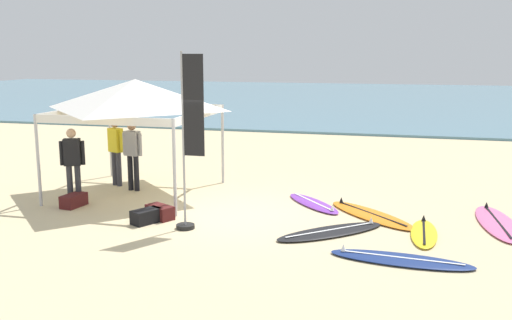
{
  "coord_description": "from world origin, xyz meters",
  "views": [
    {
      "loc": [
        3.54,
        -11.32,
        3.41
      ],
      "look_at": [
        0.32,
        0.97,
        1.0
      ],
      "focal_mm": 40.65,
      "sensor_mm": 36.0,
      "label": 1
    }
  ],
  "objects_px": {
    "surfboard_yellow": "(424,233)",
    "person_black": "(73,161)",
    "banner_flag": "(189,149)",
    "surfboard_black": "(331,231)",
    "gear_bag_by_pole": "(147,216)",
    "gear_bag_near_tent": "(160,212)",
    "person_grey": "(133,151)",
    "gear_bag_on_sand": "(74,200)",
    "surfboard_pink": "(497,223)",
    "surfboard_orange": "(371,215)",
    "surfboard_navy": "(401,259)",
    "person_yellow": "(116,147)",
    "canopy_tent": "(136,95)",
    "surfboard_purple": "(313,203)"
  },
  "relations": [
    {
      "from": "gear_bag_near_tent",
      "to": "surfboard_orange",
      "type": "bearing_deg",
      "value": 16.91
    },
    {
      "from": "surfboard_black",
      "to": "gear_bag_on_sand",
      "type": "relative_size",
      "value": 3.59
    },
    {
      "from": "surfboard_black",
      "to": "gear_bag_on_sand",
      "type": "distance_m",
      "value": 5.79
    },
    {
      "from": "surfboard_pink",
      "to": "gear_bag_on_sand",
      "type": "bearing_deg",
      "value": -173.94
    },
    {
      "from": "surfboard_yellow",
      "to": "gear_bag_near_tent",
      "type": "bearing_deg",
      "value": -177.09
    },
    {
      "from": "person_grey",
      "to": "gear_bag_near_tent",
      "type": "xyz_separation_m",
      "value": [
        1.63,
        -2.11,
        -0.85
      ]
    },
    {
      "from": "surfboard_navy",
      "to": "person_black",
      "type": "distance_m",
      "value": 7.51
    },
    {
      "from": "surfboard_orange",
      "to": "surfboard_purple",
      "type": "bearing_deg",
      "value": 155.39
    },
    {
      "from": "surfboard_navy",
      "to": "surfboard_black",
      "type": "bearing_deg",
      "value": 137.19
    },
    {
      "from": "surfboard_yellow",
      "to": "gear_bag_by_pole",
      "type": "relative_size",
      "value": 3.01
    },
    {
      "from": "surfboard_pink",
      "to": "surfboard_black",
      "type": "relative_size",
      "value": 1.21
    },
    {
      "from": "surfboard_orange",
      "to": "person_yellow",
      "type": "bearing_deg",
      "value": 169.41
    },
    {
      "from": "person_grey",
      "to": "surfboard_purple",
      "type": "bearing_deg",
      "value": -2.97
    },
    {
      "from": "gear_bag_near_tent",
      "to": "surfboard_purple",
      "type": "bearing_deg",
      "value": 33.03
    },
    {
      "from": "surfboard_yellow",
      "to": "gear_bag_near_tent",
      "type": "relative_size",
      "value": 3.01
    },
    {
      "from": "surfboard_yellow",
      "to": "canopy_tent",
      "type": "bearing_deg",
      "value": 166.41
    },
    {
      "from": "surfboard_black",
      "to": "person_black",
      "type": "distance_m",
      "value": 6.02
    },
    {
      "from": "surfboard_orange",
      "to": "surfboard_purple",
      "type": "height_order",
      "value": "same"
    },
    {
      "from": "surfboard_black",
      "to": "surfboard_orange",
      "type": "xyz_separation_m",
      "value": [
        0.66,
        1.35,
        -0.0
      ]
    },
    {
      "from": "surfboard_black",
      "to": "gear_bag_near_tent",
      "type": "distance_m",
      "value": 3.54
    },
    {
      "from": "surfboard_purple",
      "to": "gear_bag_near_tent",
      "type": "relative_size",
      "value": 3.05
    },
    {
      "from": "canopy_tent",
      "to": "surfboard_orange",
      "type": "bearing_deg",
      "value": -6.03
    },
    {
      "from": "surfboard_pink",
      "to": "surfboard_navy",
      "type": "bearing_deg",
      "value": -125.15
    },
    {
      "from": "surfboard_purple",
      "to": "gear_bag_by_pole",
      "type": "distance_m",
      "value": 3.75
    },
    {
      "from": "surfboard_orange",
      "to": "surfboard_purple",
      "type": "distance_m",
      "value": 1.44
    },
    {
      "from": "surfboard_pink",
      "to": "surfboard_black",
      "type": "height_order",
      "value": "same"
    },
    {
      "from": "surfboard_orange",
      "to": "surfboard_black",
      "type": "bearing_deg",
      "value": -115.97
    },
    {
      "from": "person_black",
      "to": "surfboard_purple",
      "type": "bearing_deg",
      "value": 13.27
    },
    {
      "from": "person_grey",
      "to": "gear_bag_by_pole",
      "type": "bearing_deg",
      "value": -58.63
    },
    {
      "from": "gear_bag_on_sand",
      "to": "banner_flag",
      "type": "bearing_deg",
      "value": -15.71
    },
    {
      "from": "canopy_tent",
      "to": "person_yellow",
      "type": "xyz_separation_m",
      "value": [
        -0.92,
        0.62,
        -1.4
      ]
    },
    {
      "from": "surfboard_pink",
      "to": "surfboard_purple",
      "type": "height_order",
      "value": "same"
    },
    {
      "from": "person_grey",
      "to": "person_black",
      "type": "bearing_deg",
      "value": -116.41
    },
    {
      "from": "surfboard_orange",
      "to": "surfboard_navy",
      "type": "bearing_deg",
      "value": -75.89
    },
    {
      "from": "person_yellow",
      "to": "surfboard_yellow",
      "type": "bearing_deg",
      "value": -16.44
    },
    {
      "from": "gear_bag_by_pole",
      "to": "banner_flag",
      "type": "bearing_deg",
      "value": -8.09
    },
    {
      "from": "canopy_tent",
      "to": "surfboard_orange",
      "type": "relative_size",
      "value": 1.5
    },
    {
      "from": "surfboard_navy",
      "to": "gear_bag_near_tent",
      "type": "distance_m",
      "value": 5.0
    },
    {
      "from": "surfboard_navy",
      "to": "person_yellow",
      "type": "bearing_deg",
      "value": 152.15
    },
    {
      "from": "gear_bag_near_tent",
      "to": "surfboard_black",
      "type": "bearing_deg",
      "value": -1.19
    },
    {
      "from": "person_black",
      "to": "gear_bag_by_pole",
      "type": "relative_size",
      "value": 2.85
    },
    {
      "from": "surfboard_yellow",
      "to": "person_black",
      "type": "relative_size",
      "value": 1.06
    },
    {
      "from": "surfboard_yellow",
      "to": "banner_flag",
      "type": "height_order",
      "value": "banner_flag"
    },
    {
      "from": "surfboard_black",
      "to": "gear_bag_near_tent",
      "type": "xyz_separation_m",
      "value": [
        -3.54,
        0.07,
        0.1
      ]
    },
    {
      "from": "banner_flag",
      "to": "gear_bag_on_sand",
      "type": "height_order",
      "value": "banner_flag"
    },
    {
      "from": "banner_flag",
      "to": "surfboard_black",
      "type": "bearing_deg",
      "value": 8.85
    },
    {
      "from": "surfboard_black",
      "to": "person_black",
      "type": "height_order",
      "value": "person_black"
    },
    {
      "from": "person_grey",
      "to": "banner_flag",
      "type": "bearing_deg",
      "value": -46.14
    },
    {
      "from": "person_black",
      "to": "gear_bag_on_sand",
      "type": "bearing_deg",
      "value": -63.02
    },
    {
      "from": "surfboard_purple",
      "to": "gear_bag_by_pole",
      "type": "height_order",
      "value": "gear_bag_by_pole"
    }
  ]
}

